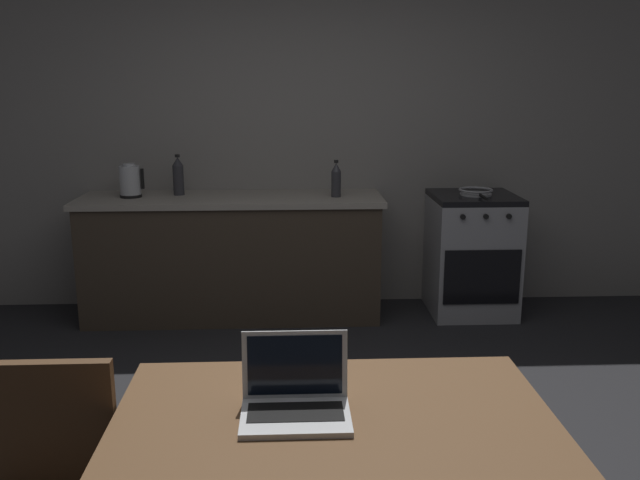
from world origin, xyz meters
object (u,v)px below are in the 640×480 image
Objects in this scene: stove_oven at (471,254)px; laptop at (295,399)px; bottle at (336,180)px; electric_kettle at (130,181)px; bottle_b at (178,176)px; dining_table at (334,439)px; frying_pan at (476,192)px.

laptop reaches higher than stove_oven.
bottle reaches higher than laptop.
bottle_b is at bearing 13.82° from electric_kettle.
stove_oven is 3.27m from laptop.
electric_kettle is (-1.13, 2.97, 0.21)m from laptop.
stove_oven is 1.16m from bottle.
dining_table is 3.26m from electric_kettle.
stove_oven is at bearing -2.21° from bottle_b.
electric_kettle is 1.46m from bottle.
bottle is at bearing -1.97° from electric_kettle.
dining_table is 3.23m from bottle_b.
stove_oven is at bearing 95.62° from frying_pan.
electric_kettle is at bearing 178.03° from bottle.
bottle is at bearing 71.15° from laptop.
bottle is 1.14m from bottle_b.
frying_pan is at bearing -0.67° from electric_kettle.
laptop is 3.18m from electric_kettle.
frying_pan is (1.33, 2.94, 0.12)m from laptop.
laptop is at bearing -96.27° from bottle.
stove_oven is at bearing 53.23° from laptop.
bottle reaches higher than stove_oven.
bottle is at bearing 85.99° from dining_table.
electric_kettle is at bearing 179.94° from stove_oven.
laptop is at bearing -69.09° from electric_kettle.
bottle_b is (-2.14, 0.08, 0.59)m from stove_oven.
stove_oven is 3.41× the size of bottle.
electric_kettle reaches higher than laptop.
laptop is 1.34× the size of electric_kettle.
frying_pan is (1.01, 0.02, -0.10)m from bottle.
bottle_b is at bearing 92.28° from laptop.
laptop is at bearing -114.42° from frying_pan.
laptop reaches higher than frying_pan.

